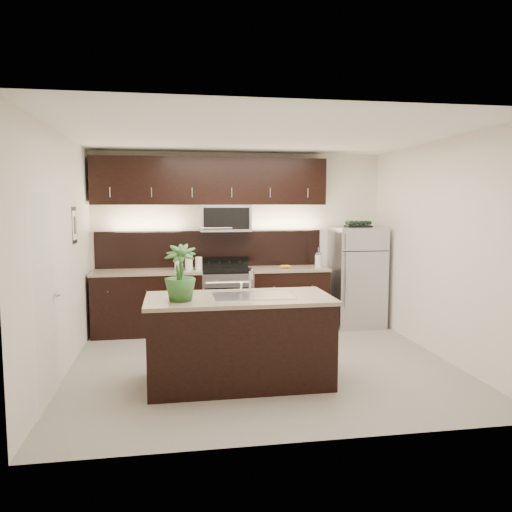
{
  "coord_description": "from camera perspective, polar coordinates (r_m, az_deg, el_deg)",
  "views": [
    {
      "loc": [
        -1.03,
        -5.73,
        1.92
      ],
      "look_at": [
        0.02,
        0.55,
        1.25
      ],
      "focal_mm": 35.0,
      "sensor_mm": 36.0,
      "label": 1
    }
  ],
  "objects": [
    {
      "name": "ground",
      "position": [
        6.13,
        0.71,
        -12.23
      ],
      "size": [
        4.5,
        4.5,
        0.0
      ],
      "primitive_type": "plane",
      "color": "gray",
      "rests_on": "ground"
    },
    {
      "name": "room_walls",
      "position": [
        5.77,
        -0.29,
        3.8
      ],
      "size": [
        4.52,
        4.02,
        2.71
      ],
      "color": "silver",
      "rests_on": "ground"
    },
    {
      "name": "counter_run",
      "position": [
        7.58,
        -4.95,
        -5.03
      ],
      "size": [
        3.51,
        0.65,
        0.94
      ],
      "color": "black",
      "rests_on": "ground"
    },
    {
      "name": "upper_fixtures",
      "position": [
        7.59,
        -4.96,
        7.66
      ],
      "size": [
        3.49,
        0.4,
        1.66
      ],
      "color": "black",
      "rests_on": "counter_run"
    },
    {
      "name": "island",
      "position": [
        5.39,
        -1.92,
        -9.54
      ],
      "size": [
        1.96,
        0.96,
        0.94
      ],
      "color": "black",
      "rests_on": "ground"
    },
    {
      "name": "sink_faucet",
      "position": [
        5.32,
        -0.34,
        -4.41
      ],
      "size": [
        0.84,
        0.5,
        0.28
      ],
      "color": "silver",
      "rests_on": "island"
    },
    {
      "name": "refrigerator",
      "position": [
        7.97,
        11.47,
        -2.35
      ],
      "size": [
        0.75,
        0.68,
        1.55
      ],
      "primitive_type": "cube",
      "color": "#B2B2B7",
      "rests_on": "ground"
    },
    {
      "name": "wine_rack",
      "position": [
        7.89,
        11.59,
        3.56
      ],
      "size": [
        0.38,
        0.24,
        0.09
      ],
      "color": "black",
      "rests_on": "refrigerator"
    },
    {
      "name": "plant",
      "position": [
        5.07,
        -8.68,
        -1.91
      ],
      "size": [
        0.35,
        0.35,
        0.57
      ],
      "primitive_type": "imported",
      "rotation": [
        0.0,
        0.0,
        -0.12
      ],
      "color": "#2C5E25",
      "rests_on": "island"
    },
    {
      "name": "canisters",
      "position": [
        7.42,
        -7.96,
        -0.7
      ],
      "size": [
        0.4,
        0.12,
        0.27
      ],
      "rotation": [
        0.0,
        0.0,
        -0.01
      ],
      "color": "silver",
      "rests_on": "counter_run"
    },
    {
      "name": "french_press",
      "position": [
        7.74,
        7.12,
        -0.47
      ],
      "size": [
        0.1,
        0.1,
        0.3
      ],
      "rotation": [
        0.0,
        0.0,
        -0.17
      ],
      "color": "silver",
      "rests_on": "counter_run"
    },
    {
      "name": "bananas",
      "position": [
        7.58,
        2.96,
        -1.21
      ],
      "size": [
        0.18,
        0.14,
        0.05
      ],
      "primitive_type": "ellipsoid",
      "rotation": [
        0.0,
        0.0,
        0.04
      ],
      "color": "gold",
      "rests_on": "counter_run"
    }
  ]
}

